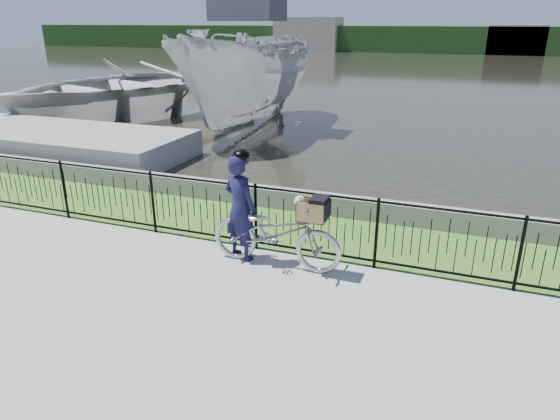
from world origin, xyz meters
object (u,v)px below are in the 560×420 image
at_px(boat_near, 249,75).
at_px(dock, 28,139).
at_px(boat_far, 128,88).
at_px(bicycle_rig, 277,232).
at_px(cyclist, 240,206).

bearing_deg(boat_near, dock, -132.64).
distance_m(dock, boat_far, 6.19).
bearing_deg(bicycle_rig, dock, 155.51).
height_order(bicycle_rig, cyclist, cyclist).
height_order(cyclist, boat_near, boat_near).
distance_m(boat_near, boat_far, 5.81).
xyz_separation_m(boat_near, boat_far, (-5.70, 0.83, -0.75)).
bearing_deg(bicycle_rig, cyclist, 174.35).
bearing_deg(boat_far, boat_near, -8.32).
bearing_deg(dock, boat_far, 98.04).
relative_size(bicycle_rig, boat_near, 0.24).
xyz_separation_m(dock, boat_far, (-0.86, 6.09, 0.74)).
xyz_separation_m(cyclist, boat_far, (-9.76, 10.37, 0.20)).
bearing_deg(boat_far, dock, -81.96).
bearing_deg(bicycle_rig, boat_near, 116.10).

